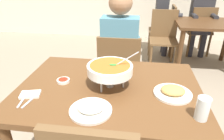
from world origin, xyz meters
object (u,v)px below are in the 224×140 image
at_px(chair_bg_right, 166,27).
at_px(patron_bg_middle, 201,16).
at_px(rice_plate, 91,109).
at_px(chair_bg_corner, 163,35).
at_px(drink_glass, 202,110).
at_px(chair_diner_main, 119,70).
at_px(appetizer_plate, 173,92).
at_px(dining_table_far, 208,31).
at_px(patron_bg_right, 163,15).
at_px(dining_table_main, 109,100).
at_px(curry_bowl, 110,69).
at_px(sauce_dish, 63,81).
at_px(chair_bg_middle, 200,29).
at_px(diner_main, 120,48).

xyz_separation_m(chair_bg_right, patron_bg_middle, (0.58, -0.04, 0.24)).
relative_size(rice_plate, chair_bg_corner, 0.27).
height_order(rice_plate, drink_glass, drink_glass).
height_order(chair_diner_main, appetizer_plate, chair_diner_main).
relative_size(dining_table_far, patron_bg_right, 0.76).
bearing_deg(rice_plate, chair_bg_corner, 75.01).
height_order(chair_bg_right, patron_bg_right, patron_bg_right).
distance_m(dining_table_main, appetizer_plate, 0.44).
bearing_deg(curry_bowl, drink_glass, -26.61).
relative_size(sauce_dish, chair_bg_middle, 0.10).
bearing_deg(chair_bg_corner, curry_bowl, -105.21).
distance_m(curry_bowl, chair_bg_middle, 2.95).
xyz_separation_m(sauce_dish, chair_bg_right, (1.01, 2.65, -0.25)).
bearing_deg(appetizer_plate, patron_bg_right, 86.06).
relative_size(chair_diner_main, sauce_dish, 10.00).
bearing_deg(patron_bg_middle, chair_bg_middle, 32.33).
xyz_separation_m(diner_main, sauce_dish, (-0.33, -0.75, 0.02)).
bearing_deg(drink_glass, chair_bg_middle, 75.62).
xyz_separation_m(rice_plate, chair_bg_middle, (1.34, 2.92, -0.26)).
distance_m(curry_bowl, patron_bg_middle, 2.91).
bearing_deg(chair_diner_main, dining_table_main, -90.00).
relative_size(chair_bg_corner, patron_bg_right, 0.69).
bearing_deg(chair_bg_middle, drink_glass, -104.38).
bearing_deg(patron_bg_right, sauce_dish, -109.74).
relative_size(chair_diner_main, curry_bowl, 2.71).
height_order(diner_main, chair_bg_right, diner_main).
relative_size(appetizer_plate, chair_bg_corner, 0.27).
bearing_deg(chair_bg_right, patron_bg_middle, -4.15).
xyz_separation_m(diner_main, appetizer_plate, (0.42, -0.81, 0.02)).
bearing_deg(patron_bg_right, curry_bowl, -102.81).
bearing_deg(appetizer_plate, chair_diner_main, 118.11).
xyz_separation_m(diner_main, chair_bg_right, (0.68, 1.90, -0.24)).
relative_size(curry_bowl, rice_plate, 1.39).
height_order(diner_main, patron_bg_middle, same).
relative_size(rice_plate, dining_table_far, 0.24).
height_order(diner_main, appetizer_plate, diner_main).
xyz_separation_m(dining_table_main, chair_bg_right, (0.68, 2.66, -0.13)).
bearing_deg(rice_plate, appetizer_plate, 26.62).
height_order(chair_bg_middle, patron_bg_right, patron_bg_right).
bearing_deg(chair_bg_right, drink_glass, -92.86).
xyz_separation_m(dining_table_far, chair_bg_middle, (0.03, 0.55, -0.11)).
relative_size(dining_table_main, rice_plate, 5.13).
relative_size(appetizer_plate, sauce_dish, 2.67).
height_order(dining_table_main, sauce_dish, sauce_dish).
height_order(dining_table_far, chair_bg_corner, chair_bg_corner).
xyz_separation_m(chair_diner_main, patron_bg_middle, (1.26, 1.89, 0.24)).
relative_size(diner_main, chair_bg_corner, 1.46).
height_order(diner_main, curry_bowl, diner_main).
bearing_deg(chair_bg_middle, rice_plate, -114.61).
height_order(chair_diner_main, rice_plate, chair_diner_main).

